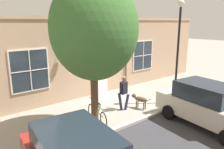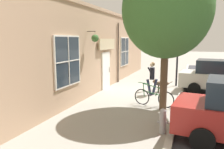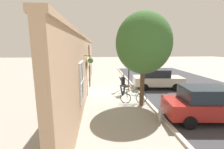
{
  "view_description": "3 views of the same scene",
  "coord_description": "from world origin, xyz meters",
  "px_view_note": "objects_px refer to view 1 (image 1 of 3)",
  "views": [
    {
      "loc": [
        8.01,
        -7.31,
        4.15
      ],
      "look_at": [
        -0.63,
        -0.37,
        1.49
      ],
      "focal_mm": 35.0,
      "sensor_mm": 36.0,
      "label": 1
    },
    {
      "loc": [
        2.49,
        -11.55,
        2.78
      ],
      "look_at": [
        -1.14,
        -1.8,
        1.13
      ],
      "focal_mm": 35.0,
      "sensor_mm": 36.0,
      "label": 2
    },
    {
      "loc": [
        -1.28,
        -11.87,
        3.69
      ],
      "look_at": [
        -0.25,
        -0.47,
        1.6
      ],
      "focal_mm": 24.0,
      "sensor_mm": 36.0,
      "label": 3
    }
  ],
  "objects_px": {
    "street_tree_by_curb": "(93,31)",
    "leaning_bicycle": "(97,115)",
    "parked_car_mid_block": "(208,105)",
    "pedestrian_walking": "(124,90)",
    "dog_on_leash": "(140,99)",
    "fire_hydrant": "(41,143)",
    "street_lamp": "(179,39)"
  },
  "relations": [
    {
      "from": "street_tree_by_curb",
      "to": "leaning_bicycle",
      "type": "distance_m",
      "value": 3.5
    },
    {
      "from": "parked_car_mid_block",
      "to": "street_tree_by_curb",
      "type": "bearing_deg",
      "value": -124.22
    },
    {
      "from": "leaning_bicycle",
      "to": "parked_car_mid_block",
      "type": "bearing_deg",
      "value": 49.2
    },
    {
      "from": "pedestrian_walking",
      "to": "dog_on_leash",
      "type": "xyz_separation_m",
      "value": [
        0.37,
        0.75,
        -0.54
      ]
    },
    {
      "from": "street_tree_by_curb",
      "to": "fire_hydrant",
      "type": "xyz_separation_m",
      "value": [
        0.35,
        -2.31,
        -3.45
      ]
    },
    {
      "from": "pedestrian_walking",
      "to": "dog_on_leash",
      "type": "height_order",
      "value": "pedestrian_walking"
    },
    {
      "from": "leaning_bicycle",
      "to": "street_lamp",
      "type": "relative_size",
      "value": 0.33
    },
    {
      "from": "street_tree_by_curb",
      "to": "parked_car_mid_block",
      "type": "height_order",
      "value": "street_tree_by_curb"
    },
    {
      "from": "dog_on_leash",
      "to": "parked_car_mid_block",
      "type": "distance_m",
      "value": 3.16
    },
    {
      "from": "pedestrian_walking",
      "to": "leaning_bicycle",
      "type": "distance_m",
      "value": 2.0
    },
    {
      "from": "leaning_bicycle",
      "to": "street_lamp",
      "type": "distance_m",
      "value": 5.48
    },
    {
      "from": "street_lamp",
      "to": "street_tree_by_curb",
      "type": "bearing_deg",
      "value": -92.5
    },
    {
      "from": "leaning_bicycle",
      "to": "fire_hydrant",
      "type": "distance_m",
      "value": 2.78
    },
    {
      "from": "dog_on_leash",
      "to": "parked_car_mid_block",
      "type": "bearing_deg",
      "value": 15.69
    },
    {
      "from": "street_lamp",
      "to": "pedestrian_walking",
      "type": "bearing_deg",
      "value": -110.44
    },
    {
      "from": "dog_on_leash",
      "to": "parked_car_mid_block",
      "type": "height_order",
      "value": "parked_car_mid_block"
    },
    {
      "from": "pedestrian_walking",
      "to": "street_lamp",
      "type": "relative_size",
      "value": 0.33
    },
    {
      "from": "leaning_bicycle",
      "to": "fire_hydrant",
      "type": "xyz_separation_m",
      "value": [
        0.73,
        -2.68,
        0.02
      ]
    },
    {
      "from": "street_tree_by_curb",
      "to": "street_lamp",
      "type": "height_order",
      "value": "street_tree_by_curb"
    },
    {
      "from": "parked_car_mid_block",
      "to": "pedestrian_walking",
      "type": "bearing_deg",
      "value": -154.77
    },
    {
      "from": "pedestrian_walking",
      "to": "dog_on_leash",
      "type": "bearing_deg",
      "value": 63.78
    },
    {
      "from": "street_tree_by_curb",
      "to": "fire_hydrant",
      "type": "bearing_deg",
      "value": -81.3
    },
    {
      "from": "parked_car_mid_block",
      "to": "street_lamp",
      "type": "xyz_separation_m",
      "value": [
        -2.38,
        1.11,
        2.48
      ]
    },
    {
      "from": "dog_on_leash",
      "to": "street_lamp",
      "type": "xyz_separation_m",
      "value": [
        0.64,
        1.95,
        2.89
      ]
    },
    {
      "from": "pedestrian_walking",
      "to": "leaning_bicycle",
      "type": "bearing_deg",
      "value": -77.49
    },
    {
      "from": "fire_hydrant",
      "to": "pedestrian_walking",
      "type": "bearing_deg",
      "value": 104.19
    },
    {
      "from": "street_tree_by_curb",
      "to": "street_lamp",
      "type": "distance_m",
      "value": 4.95
    },
    {
      "from": "street_tree_by_curb",
      "to": "street_lamp",
      "type": "bearing_deg",
      "value": 87.5
    },
    {
      "from": "leaning_bicycle",
      "to": "parked_car_mid_block",
      "type": "xyz_separation_m",
      "value": [
        2.98,
        3.45,
        0.5
      ]
    },
    {
      "from": "pedestrian_walking",
      "to": "leaning_bicycle",
      "type": "height_order",
      "value": "pedestrian_walking"
    },
    {
      "from": "street_tree_by_curb",
      "to": "leaning_bicycle",
      "type": "relative_size",
      "value": 3.35
    },
    {
      "from": "street_lamp",
      "to": "parked_car_mid_block",
      "type": "bearing_deg",
      "value": -24.91
    }
  ]
}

